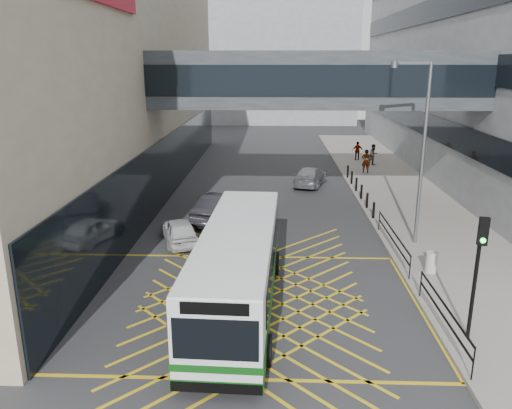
# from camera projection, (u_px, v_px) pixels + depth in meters

# --- Properties ---
(ground) EXTENTS (120.00, 120.00, 0.00)m
(ground) POSITION_uv_depth(u_px,v_px,m) (252.00, 304.00, 18.10)
(ground) COLOR #333335
(building_far) EXTENTS (28.00, 16.00, 18.00)m
(building_far) POSITION_uv_depth(u_px,v_px,m) (256.00, 57.00, 73.30)
(building_far) COLOR gray
(building_far) RESTS_ON ground
(skybridge) EXTENTS (20.00, 4.10, 3.00)m
(skybridge) POSITION_uv_depth(u_px,v_px,m) (315.00, 80.00, 27.45)
(skybridge) COLOR #34393E
(skybridge) RESTS_ON ground
(pavement) EXTENTS (6.00, 54.00, 0.16)m
(pavement) POSITION_uv_depth(u_px,v_px,m) (401.00, 196.00, 32.18)
(pavement) COLOR gray
(pavement) RESTS_ON ground
(box_junction) EXTENTS (12.00, 9.00, 0.01)m
(box_junction) POSITION_uv_depth(u_px,v_px,m) (252.00, 304.00, 18.10)
(box_junction) COLOR gold
(box_junction) RESTS_ON ground
(bus) EXTENTS (2.95, 10.60, 2.95)m
(bus) POSITION_uv_depth(u_px,v_px,m) (239.00, 265.00, 17.49)
(bus) COLOR silver
(bus) RESTS_ON ground
(car_white) EXTENTS (2.87, 4.26, 1.25)m
(car_white) POSITION_uv_depth(u_px,v_px,m) (179.00, 230.00, 24.02)
(car_white) COLOR silver
(car_white) RESTS_ON ground
(car_dark) EXTENTS (3.55, 5.46, 1.59)m
(car_dark) POSITION_uv_depth(u_px,v_px,m) (223.00, 207.00, 27.26)
(car_dark) COLOR black
(car_dark) RESTS_ON ground
(car_silver) EXTENTS (2.98, 4.74, 1.37)m
(car_silver) POSITION_uv_depth(u_px,v_px,m) (310.00, 176.00, 35.21)
(car_silver) COLOR gray
(car_silver) RESTS_ON ground
(traffic_light) EXTENTS (0.30, 0.47, 3.99)m
(traffic_light) POSITION_uv_depth(u_px,v_px,m) (478.00, 261.00, 14.81)
(traffic_light) COLOR black
(traffic_light) RESTS_ON pavement
(street_lamp) EXTENTS (1.89, 0.51, 8.30)m
(street_lamp) POSITION_uv_depth(u_px,v_px,m) (420.00, 144.00, 22.42)
(street_lamp) COLOR slate
(street_lamp) RESTS_ON pavement
(litter_bin) EXTENTS (0.50, 0.50, 0.86)m
(litter_bin) POSITION_uv_depth(u_px,v_px,m) (432.00, 262.00, 20.32)
(litter_bin) COLOR #ADA89E
(litter_bin) RESTS_ON pavement
(kerb_railings) EXTENTS (0.05, 12.54, 1.00)m
(kerb_railings) POSITION_uv_depth(u_px,v_px,m) (412.00, 264.00, 19.36)
(kerb_railings) COLOR black
(kerb_railings) RESTS_ON pavement
(bollards) EXTENTS (0.14, 10.14, 0.90)m
(bollards) POSITION_uv_depth(u_px,v_px,m) (359.00, 188.00, 32.13)
(bollards) COLOR black
(bollards) RESTS_ON pavement
(pedestrian_a) EXTENTS (0.74, 0.54, 1.81)m
(pedestrian_a) POSITION_uv_depth(u_px,v_px,m) (366.00, 161.00, 38.37)
(pedestrian_a) COLOR gray
(pedestrian_a) RESTS_ON pavement
(pedestrian_b) EXTENTS (0.97, 0.83, 1.72)m
(pedestrian_b) POSITION_uv_depth(u_px,v_px,m) (373.00, 155.00, 41.27)
(pedestrian_b) COLOR gray
(pedestrian_b) RESTS_ON pavement
(pedestrian_c) EXTENTS (0.98, 0.52, 1.60)m
(pedestrian_c) POSITION_uv_depth(u_px,v_px,m) (358.00, 151.00, 43.39)
(pedestrian_c) COLOR gray
(pedestrian_c) RESTS_ON pavement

